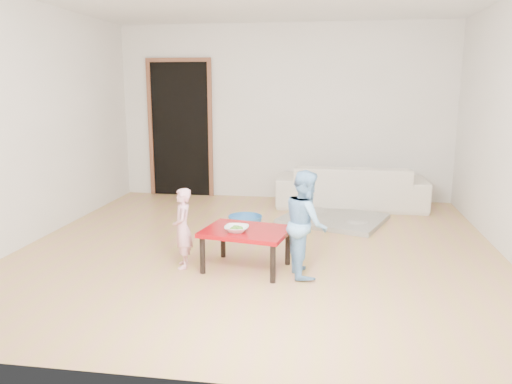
% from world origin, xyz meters
% --- Properties ---
extents(floor, '(5.00, 5.00, 0.01)m').
position_xyz_m(floor, '(0.00, 0.00, 0.00)').
color(floor, tan).
rests_on(floor, ground).
extents(back_wall, '(5.00, 0.02, 2.60)m').
position_xyz_m(back_wall, '(0.00, 2.50, 1.30)').
color(back_wall, white).
rests_on(back_wall, floor).
extents(left_wall, '(0.02, 5.00, 2.60)m').
position_xyz_m(left_wall, '(-2.50, 0.00, 1.30)').
color(left_wall, white).
rests_on(left_wall, floor).
extents(doorway, '(1.02, 0.08, 2.11)m').
position_xyz_m(doorway, '(-1.60, 2.48, 1.02)').
color(doorway, brown).
rests_on(doorway, back_wall).
extents(sofa, '(2.08, 0.81, 0.61)m').
position_xyz_m(sofa, '(1.02, 2.05, 0.30)').
color(sofa, beige).
rests_on(sofa, floor).
extents(cushion, '(0.56, 0.52, 0.13)m').
position_xyz_m(cushion, '(0.57, 1.89, 0.46)').
color(cushion, orange).
rests_on(cushion, sofa).
extents(red_table, '(0.87, 0.71, 0.39)m').
position_xyz_m(red_table, '(-0.02, -0.64, 0.19)').
color(red_table, '#95080D').
rests_on(red_table, floor).
extents(bowl, '(0.22, 0.22, 0.05)m').
position_xyz_m(bowl, '(-0.10, -0.73, 0.41)').
color(bowl, white).
rests_on(bowl, red_table).
extents(broccoli, '(0.12, 0.12, 0.06)m').
position_xyz_m(broccoli, '(-0.10, -0.73, 0.42)').
color(broccoli, '#2D5919').
rests_on(broccoli, red_table).
extents(child_pink, '(0.26, 0.32, 0.76)m').
position_xyz_m(child_pink, '(-0.63, -0.68, 0.38)').
color(child_pink, pink).
rests_on(child_pink, floor).
extents(child_blue, '(0.47, 0.55, 0.97)m').
position_xyz_m(child_blue, '(0.53, -0.69, 0.48)').
color(child_blue, '#569EC7').
rests_on(child_blue, floor).
extents(basin, '(0.42, 0.42, 0.13)m').
position_xyz_m(basin, '(-0.29, 0.80, 0.07)').
color(basin, '#3176BC').
rests_on(basin, floor).
extents(blanket, '(1.47, 1.35, 0.06)m').
position_xyz_m(blanket, '(0.79, 1.20, 0.03)').
color(blanket, '#A39E90').
rests_on(blanket, floor).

